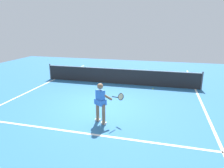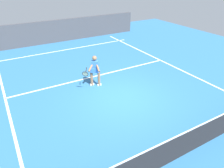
# 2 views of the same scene
# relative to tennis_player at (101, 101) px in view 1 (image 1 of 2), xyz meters

# --- Properties ---
(ground_plane) EXTENTS (26.06, 26.06, 0.00)m
(ground_plane) POSITION_rel_tennis_player_xyz_m (-0.52, 1.62, -0.85)
(ground_plane) COLOR teal
(service_line_marking) EXTENTS (9.08, 0.10, 0.01)m
(service_line_marking) POSITION_rel_tennis_player_xyz_m (-0.52, -0.94, -0.84)
(service_line_marking) COLOR white
(service_line_marking) RESTS_ON ground
(sideline_left_marking) EXTENTS (0.10, 18.04, 0.01)m
(sideline_left_marking) POSITION_rel_tennis_player_xyz_m (-5.06, 1.62, -0.84)
(sideline_left_marking) COLOR white
(sideline_left_marking) RESTS_ON ground
(sideline_right_marking) EXTENTS (0.10, 18.04, 0.01)m
(sideline_right_marking) POSITION_rel_tennis_player_xyz_m (4.02, 1.62, -0.84)
(sideline_right_marking) COLOR white
(sideline_right_marking) RESTS_ON ground
(court_net) EXTENTS (9.76, 0.08, 1.06)m
(court_net) POSITION_rel_tennis_player_xyz_m (-0.52, 5.40, -0.35)
(court_net) COLOR #4C4C51
(court_net) RESTS_ON ground
(tennis_player) EXTENTS (1.08, 0.77, 1.55)m
(tennis_player) POSITION_rel_tennis_player_xyz_m (0.00, 0.00, 0.00)
(tennis_player) COLOR #8C6647
(tennis_player) RESTS_ON ground
(tennis_ball_near) EXTENTS (0.07, 0.07, 0.07)m
(tennis_ball_near) POSITION_rel_tennis_player_xyz_m (1.63, 4.77, -0.81)
(tennis_ball_near) COLOR #D1E533
(tennis_ball_near) RESTS_ON ground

